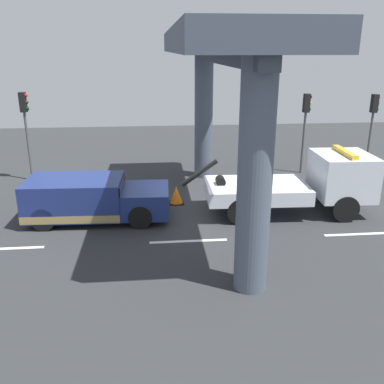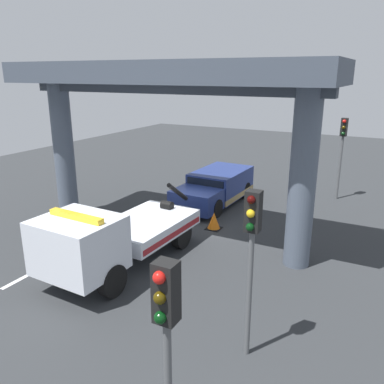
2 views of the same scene
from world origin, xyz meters
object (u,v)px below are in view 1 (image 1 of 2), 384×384
Objects in this scene: traffic_light_near at (25,117)px; traffic_cone_orange at (176,195)px; traffic_light_far at (306,116)px; traffic_light_mid at (373,116)px; towed_van_green at (91,199)px; tow_truck_white at (306,183)px.

traffic_light_near is 5.83× the size of traffic_cone_orange.
traffic_light_far reaches higher than traffic_light_mid.
traffic_light_near reaches higher than traffic_light_mid.
towed_van_green is at bearing -151.78° from traffic_light_far.
traffic_cone_orange is at bearing -158.86° from traffic_light_mid.
traffic_cone_orange is (6.80, -3.95, -2.72)m from traffic_light_near.
traffic_light_near is at bearing 180.00° from traffic_light_mid.
traffic_light_mid reaches higher than tow_truck_white.
traffic_cone_orange is (3.25, 1.40, -0.44)m from towed_van_green.
traffic_light_near is 1.06× the size of traffic_light_mid.
towed_van_green is 14.63m from traffic_light_mid.
traffic_light_near is (-11.72, 5.37, 1.86)m from tow_truck_white.
traffic_light_mid is (5.28, 5.37, 1.69)m from tow_truck_white.
tow_truck_white is at bearing -0.21° from towed_van_green.
traffic_light_far is (1.78, 5.37, 1.73)m from tow_truck_white.
towed_van_green is (-8.18, 0.03, -0.42)m from tow_truck_white.
tow_truck_white is 7.72m from traffic_light_mid.
traffic_light_near is 17.00m from traffic_light_mid.
tow_truck_white is 1.38× the size of towed_van_green.
traffic_light_near is 13.50m from traffic_light_far.
traffic_light_mid is (13.46, 5.35, 2.11)m from towed_van_green.
towed_van_green is 1.32× the size of traffic_light_far.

